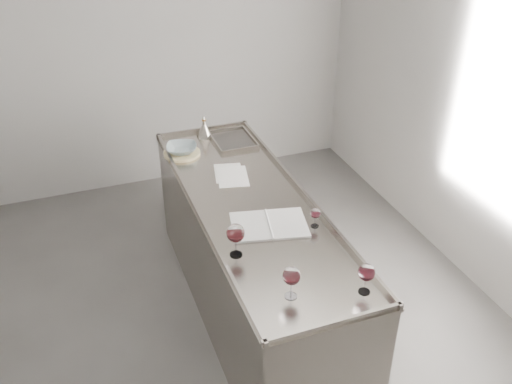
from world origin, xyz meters
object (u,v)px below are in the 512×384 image
object	(u,v)px
counter	(252,260)
wine_glass_left	(236,234)
ceramic_bowl	(182,149)
wine_glass_small	(315,214)
wine_funnel	(204,130)
wine_glass_right	(366,273)
wine_glass_middle	(292,277)
notebook	(269,225)

from	to	relation	value
counter	wine_glass_left	xyz separation A→B (m)	(-0.27, -0.49, 0.61)
wine_glass_left	ceramic_bowl	bearing A→B (deg)	89.47
wine_glass_left	wine_glass_small	xyz separation A→B (m)	(0.55, 0.10, -0.06)
counter	wine_funnel	distance (m)	1.20
wine_glass_right	wine_glass_small	bearing A→B (deg)	88.52
ceramic_bowl	wine_funnel	xyz separation A→B (m)	(0.25, 0.24, 0.01)
wine_glass_left	wine_glass_right	size ratio (longest dim) A/B	1.16
wine_glass_right	wine_glass_left	bearing A→B (deg)	134.70
wine_glass_middle	wine_glass_right	distance (m)	0.39
counter	wine_glass_right	world-z (taller)	wine_glass_right
notebook	ceramic_bowl	bearing A→B (deg)	116.22
wine_glass_right	ceramic_bowl	xyz separation A→B (m)	(-0.52, 1.86, -0.08)
wine_glass_middle	wine_funnel	bearing A→B (deg)	86.98
wine_glass_left	wine_glass_middle	world-z (taller)	wine_glass_left
counter	wine_glass_middle	bearing A→B (deg)	-97.29
counter	wine_glass_small	world-z (taller)	wine_glass_small
wine_funnel	wine_glass_left	bearing A→B (deg)	-99.44
notebook	ceramic_bowl	world-z (taller)	ceramic_bowl
notebook	wine_glass_left	bearing A→B (deg)	-131.46
wine_glass_left	notebook	world-z (taller)	wine_glass_left
wine_glass_middle	wine_glass_right	xyz separation A→B (m)	(0.38, -0.10, -0.01)
wine_glass_right	wine_glass_small	size ratio (longest dim) A/B	1.39
notebook	wine_funnel	distance (m)	1.36
notebook	wine_funnel	size ratio (longest dim) A/B	2.73
wine_glass_middle	wine_glass_small	world-z (taller)	wine_glass_middle
notebook	wine_glass_middle	bearing A→B (deg)	-89.03
counter	wine_glass_left	size ratio (longest dim) A/B	11.72
wine_glass_left	wine_funnel	bearing A→B (deg)	80.56
wine_glass_small	ceramic_bowl	xyz separation A→B (m)	(-0.54, 1.22, -0.04)
ceramic_bowl	wine_glass_middle	bearing A→B (deg)	-85.38
ceramic_bowl	wine_glass_small	bearing A→B (deg)	-66.37
wine_glass_small	wine_funnel	bearing A→B (deg)	101.12
wine_glass_left	wine_funnel	world-z (taller)	wine_glass_left
wine_glass_left	wine_funnel	size ratio (longest dim) A/B	1.08
counter	ceramic_bowl	bearing A→B (deg)	107.20
wine_glass_left	wine_funnel	distance (m)	1.59
notebook	wine_glass_small	bearing A→B (deg)	-9.18
counter	wine_glass_right	distance (m)	1.21
notebook	wine_funnel	world-z (taller)	wine_funnel
counter	wine_glass_middle	xyz separation A→B (m)	(-0.12, -0.92, 0.60)
wine_glass_left	wine_funnel	xyz separation A→B (m)	(0.26, 1.57, -0.09)
wine_glass_middle	notebook	size ratio (longest dim) A/B	0.36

